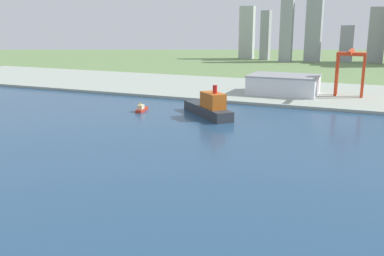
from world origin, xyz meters
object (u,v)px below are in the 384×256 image
(tugboat_small, at_px, (142,109))
(warehouse_main, at_px, (284,84))
(container_barge, at_px, (209,107))
(port_crane_red, at_px, (351,63))

(tugboat_small, bearing_deg, warehouse_main, 51.90)
(container_barge, height_order, tugboat_small, container_barge)
(container_barge, distance_m, port_crane_red, 140.90)
(tugboat_small, bearing_deg, port_crane_red, 39.48)
(container_barge, bearing_deg, port_crane_red, 52.30)
(warehouse_main, bearing_deg, container_barge, -106.77)
(warehouse_main, bearing_deg, tugboat_small, -128.10)
(container_barge, relative_size, warehouse_main, 0.81)
(warehouse_main, bearing_deg, port_crane_red, 7.13)
(container_barge, height_order, warehouse_main, container_barge)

